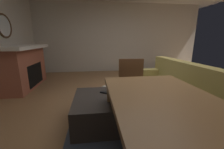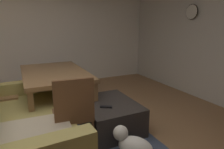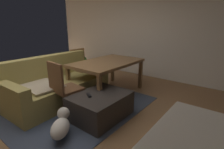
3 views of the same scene
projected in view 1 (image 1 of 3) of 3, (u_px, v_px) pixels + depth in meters
name	position (u px, v px, depth m)	size (l,w,h in m)	color
floor	(142.00, 104.00, 2.81)	(7.77, 7.77, 0.00)	olive
wall_left	(117.00, 38.00, 5.61)	(0.12, 6.73, 2.63)	beige
area_rug	(133.00, 119.00, 2.29)	(2.60, 2.00, 0.01)	#3D475B
fireplace	(23.00, 67.00, 3.71)	(1.82, 0.76, 1.12)	#9E5642
round_wall_mirror	(4.00, 26.00, 3.42)	(0.59, 0.05, 0.59)	#4C331E
couch	(169.00, 99.00, 2.32)	(2.07, 1.06, 0.89)	#9E8E4C
ottoman_coffee_table	(99.00, 110.00, 2.17)	(0.95, 0.74, 0.41)	#2D2826
tv_remote	(105.00, 93.00, 2.28)	(0.05, 0.16, 0.02)	black
dining_table	(166.00, 106.00, 1.28)	(1.60, 0.99, 0.74)	brown
dining_chair_west	(132.00, 83.00, 2.46)	(0.48, 0.48, 0.93)	brown
small_dog	(100.00, 93.00, 2.90)	(0.46, 0.43, 0.33)	silver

